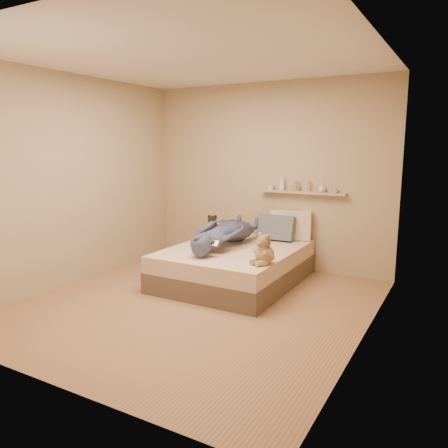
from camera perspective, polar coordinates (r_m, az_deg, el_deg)
The scene contains 10 objects.
room at distance 4.62m, azimuth -3.97°, elevation 4.87°, with size 3.80×3.80×3.80m.
bed at distance 5.61m, azimuth 1.41°, elevation -5.36°, with size 1.50×1.90×0.45m.
game_console at distance 5.06m, azimuth -1.75°, elevation -2.51°, with size 0.19×0.10×0.06m.
teddy_bear at distance 4.78m, azimuth 5.22°, elevation -3.56°, with size 0.28×0.29×0.35m.
dark_plush at distance 6.26m, azimuth -1.52°, elevation -0.36°, with size 0.20×0.20×0.31m.
pillow_cream at distance 6.08m, azimuth 8.70°, elevation -0.14°, with size 0.55×0.16×0.40m, color beige.
pillow_grey at distance 6.01m, azimuth 6.87°, elevation -0.50°, with size 0.50×0.14×0.34m, color slate.
person at distance 5.61m, azimuth 0.08°, elevation -1.04°, with size 0.56×1.54×0.37m, color #414866.
wall_shelf at distance 6.05m, azimuth 10.14°, elevation 4.08°, with size 1.20×0.12×0.03m, color tan.
shelf_bottles at distance 6.06m, azimuth 9.62°, elevation 4.92°, with size 0.98×0.12×0.19m.
Camera 1 is at (2.53, -3.84, 1.72)m, focal length 35.00 mm.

